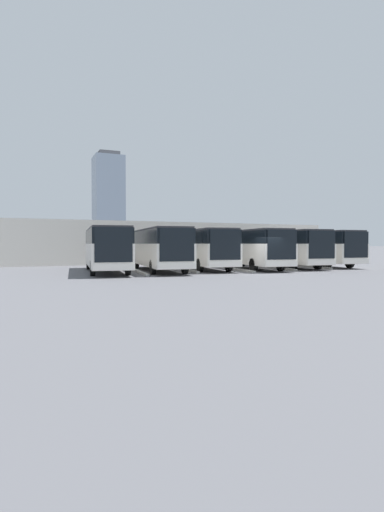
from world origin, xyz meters
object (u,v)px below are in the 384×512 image
object	(u,v)px
bus_2	(248,247)
bus_4	(158,248)
bus_1	(283,247)
bus_5	(106,248)
bus_3	(200,247)
bus_0	(315,247)

from	to	relation	value
bus_2	bus_4	bearing A→B (deg)	5.50
bus_2	bus_1	bearing A→B (deg)	-167.46
bus_2	bus_5	xyz separation A→B (m)	(11.59, -0.47, 0.00)
bus_3	bus_4	xyz separation A→B (m)	(3.86, 0.90, 0.00)
bus_0	bus_1	distance (m)	3.90
bus_0	bus_5	size ratio (longest dim) A/B	1.00
bus_3	bus_4	size ratio (longest dim) A/B	1.00
bus_1	bus_5	distance (m)	15.45
bus_2	bus_5	distance (m)	11.60
bus_0	bus_4	size ratio (longest dim) A/B	1.00
bus_0	bus_1	size ratio (longest dim) A/B	1.00
bus_3	bus_0	bearing A→B (deg)	-174.15
bus_0	bus_3	bearing A→B (deg)	5.85
bus_0	bus_5	distance (m)	19.32
bus_1	bus_5	bearing A→B (deg)	6.25
bus_1	bus_5	xyz separation A→B (m)	(15.45, -0.06, 0.00)
bus_2	bus_4	xyz separation A→B (m)	(7.73, -0.13, 0.00)
bus_3	bus_4	distance (m)	3.97
bus_2	bus_4	world-z (taller)	same
bus_0	bus_3	size ratio (longest dim) A/B	1.00
bus_4	bus_3	bearing A→B (deg)	-160.37
bus_1	bus_3	size ratio (longest dim) A/B	1.00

